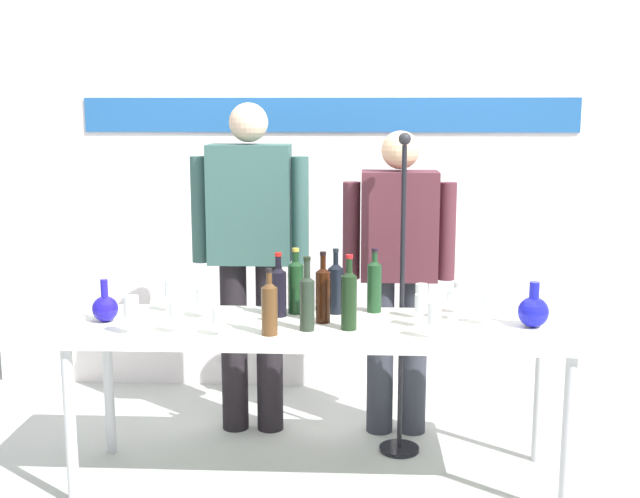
# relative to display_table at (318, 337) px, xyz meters

# --- Properties ---
(ground_plane) EXTENTS (10.00, 10.00, 0.00)m
(ground_plane) POSITION_rel_display_table_xyz_m (0.00, 0.00, -0.69)
(ground_plane) COLOR #AFB4AD
(back_wall) EXTENTS (4.15, 0.11, 3.00)m
(back_wall) POSITION_rel_display_table_xyz_m (0.00, 1.33, 0.81)
(back_wall) COLOR white
(back_wall) RESTS_ON ground
(display_table) EXTENTS (2.23, 0.63, 0.75)m
(display_table) POSITION_rel_display_table_xyz_m (0.00, 0.00, 0.00)
(display_table) COLOR silver
(display_table) RESTS_ON ground
(decanter_blue_left) EXTENTS (0.12, 0.12, 0.20)m
(decanter_blue_left) POSITION_rel_display_table_xyz_m (-0.97, 0.00, 0.13)
(decanter_blue_left) COLOR #1D16AF
(decanter_blue_left) RESTS_ON display_table
(decanter_blue_right) EXTENTS (0.14, 0.14, 0.20)m
(decanter_blue_right) POSITION_rel_display_table_xyz_m (0.95, 0.00, 0.14)
(decanter_blue_right) COLOR #171ABB
(decanter_blue_right) RESTS_ON display_table
(presenter_left) EXTENTS (0.61, 0.22, 1.73)m
(presenter_left) POSITION_rel_display_table_xyz_m (-0.38, 0.60, 0.31)
(presenter_left) COLOR black
(presenter_left) RESTS_ON ground
(presenter_right) EXTENTS (0.58, 0.22, 1.59)m
(presenter_right) POSITION_rel_display_table_xyz_m (0.38, 0.60, 0.21)
(presenter_right) COLOR #2D2F39
(presenter_right) RESTS_ON ground
(wine_bottle_0) EXTENTS (0.07, 0.07, 0.31)m
(wine_bottle_0) POSITION_rel_display_table_xyz_m (0.25, 0.23, 0.20)
(wine_bottle_0) COLOR #193B1E
(wine_bottle_0) RESTS_ON display_table
(wine_bottle_1) EXTENTS (0.07, 0.07, 0.33)m
(wine_bottle_1) POSITION_rel_display_table_xyz_m (0.14, -0.08, 0.21)
(wine_bottle_1) COLOR black
(wine_bottle_1) RESTS_ON display_table
(wine_bottle_2) EXTENTS (0.07, 0.07, 0.31)m
(wine_bottle_2) POSITION_rel_display_table_xyz_m (-0.12, 0.19, 0.20)
(wine_bottle_2) COLOR #153719
(wine_bottle_2) RESTS_ON display_table
(wine_bottle_3) EXTENTS (0.07, 0.07, 0.32)m
(wine_bottle_3) POSITION_rel_display_table_xyz_m (0.02, 0.03, 0.20)
(wine_bottle_3) COLOR black
(wine_bottle_3) RESTS_ON display_table
(wine_bottle_4) EXTENTS (0.07, 0.07, 0.29)m
(wine_bottle_4) POSITION_rel_display_table_xyz_m (-0.20, -0.18, 0.19)
(wine_bottle_4) COLOR #523319
(wine_bottle_4) RESTS_ON display_table
(wine_bottle_5) EXTENTS (0.07, 0.07, 0.30)m
(wine_bottle_5) POSITION_rel_display_table_xyz_m (-0.19, 0.13, 0.19)
(wine_bottle_5) COLOR black
(wine_bottle_5) RESTS_ON display_table
(wine_bottle_6) EXTENTS (0.06, 0.06, 0.33)m
(wine_bottle_6) POSITION_rel_display_table_xyz_m (-0.04, -0.10, 0.20)
(wine_bottle_6) COLOR #222E22
(wine_bottle_6) RESTS_ON display_table
(wine_bottle_7) EXTENTS (0.07, 0.07, 0.31)m
(wine_bottle_7) POSITION_rel_display_table_xyz_m (0.07, 0.20, 0.19)
(wine_bottle_7) COLOR black
(wine_bottle_7) RESTS_ON display_table
(wine_glass_left_0) EXTENTS (0.06, 0.06, 0.12)m
(wine_glass_left_0) POSITION_rel_display_table_xyz_m (-0.41, -0.21, 0.15)
(wine_glass_left_0) COLOR white
(wine_glass_left_0) RESTS_ON display_table
(wine_glass_left_1) EXTENTS (0.06, 0.06, 0.17)m
(wine_glass_left_1) POSITION_rel_display_table_xyz_m (-0.79, -0.21, 0.18)
(wine_glass_left_1) COLOR white
(wine_glass_left_1) RESTS_ON display_table
(wine_glass_left_2) EXTENTS (0.07, 0.07, 0.14)m
(wine_glass_left_2) POSITION_rel_display_table_xyz_m (-0.53, 0.08, 0.17)
(wine_glass_left_2) COLOR white
(wine_glass_left_2) RESTS_ON display_table
(wine_glass_left_3) EXTENTS (0.06, 0.06, 0.14)m
(wine_glass_left_3) POSITION_rel_display_table_xyz_m (-0.60, -0.18, 0.16)
(wine_glass_left_3) COLOR white
(wine_glass_left_3) RESTS_ON display_table
(wine_glass_left_4) EXTENTS (0.06, 0.06, 0.16)m
(wine_glass_left_4) POSITION_rel_display_table_xyz_m (-0.71, 0.18, 0.18)
(wine_glass_left_4) COLOR white
(wine_glass_left_4) RESTS_ON display_table
(wine_glass_right_0) EXTENTS (0.06, 0.06, 0.15)m
(wine_glass_right_0) POSITION_rel_display_table_xyz_m (0.65, 0.22, 0.17)
(wine_glass_right_0) COLOR white
(wine_glass_right_0) RESTS_ON display_table
(wine_glass_right_1) EXTENTS (0.07, 0.07, 0.14)m
(wine_glass_right_1) POSITION_rel_display_table_xyz_m (0.76, 0.02, 0.16)
(wine_glass_right_1) COLOR white
(wine_glass_right_1) RESTS_ON display_table
(wine_glass_right_2) EXTENTS (0.06, 0.06, 0.15)m
(wine_glass_right_2) POSITION_rel_display_table_xyz_m (0.46, -0.03, 0.17)
(wine_glass_right_2) COLOR white
(wine_glass_right_2) RESTS_ON display_table
(wine_glass_right_3) EXTENTS (0.07, 0.07, 0.14)m
(wine_glass_right_3) POSITION_rel_display_table_xyz_m (0.62, 0.11, 0.16)
(wine_glass_right_3) COLOR white
(wine_glass_right_3) RESTS_ON display_table
(wine_glass_right_4) EXTENTS (0.06, 0.06, 0.16)m
(wine_glass_right_4) POSITION_rel_display_table_xyz_m (0.47, 0.12, 0.18)
(wine_glass_right_4) COLOR white
(wine_glass_right_4) RESTS_ON display_table
(wine_glass_right_5) EXTENTS (0.06, 0.06, 0.16)m
(wine_glass_right_5) POSITION_rel_display_table_xyz_m (0.49, -0.21, 0.17)
(wine_glass_right_5) COLOR white
(wine_glass_right_5) RESTS_ON display_table
(microphone_stand) EXTENTS (0.20, 0.20, 1.59)m
(microphone_stand) POSITION_rel_display_table_xyz_m (0.39, 0.35, -0.15)
(microphone_stand) COLOR black
(microphone_stand) RESTS_ON ground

